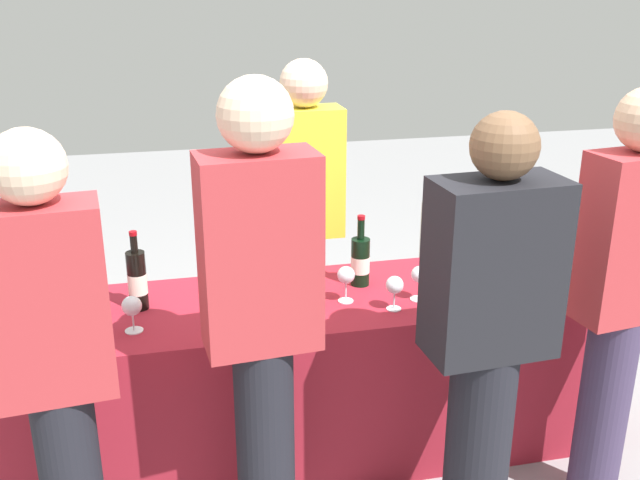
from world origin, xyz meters
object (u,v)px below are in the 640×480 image
(wine_glass_3, at_px, (346,276))
(wine_glass_5, at_px, (419,276))
(wine_bottle_0, at_px, (137,280))
(guest_0, at_px, (55,365))
(guest_1, at_px, (261,316))
(wine_glass_1, at_px, (259,285))
(guest_2, at_px, (488,333))
(wine_glass_2, at_px, (313,281))
(menu_board, at_px, (455,264))
(wine_bottle_1, at_px, (253,270))
(wine_bottle_2, at_px, (360,261))
(server_pouring, at_px, (305,215))
(wine_bottle_3, at_px, (469,243))
(wine_glass_4, at_px, (395,286))
(guest_3, at_px, (622,291))
(wine_glass_0, at_px, (132,307))

(wine_glass_3, distance_m, wine_glass_5, 0.30)
(wine_bottle_0, distance_m, wine_glass_5, 1.12)
(guest_0, height_order, guest_1, guest_1)
(wine_glass_1, bearing_deg, guest_0, -140.19)
(wine_glass_1, distance_m, guest_2, 0.92)
(wine_glass_2, relative_size, menu_board, 0.17)
(wine_bottle_1, relative_size, menu_board, 0.38)
(wine_bottle_1, xyz_separation_m, wine_glass_5, (0.65, -0.20, -0.00))
(wine_glass_5, xyz_separation_m, menu_board, (0.63, 1.06, -0.43))
(wine_bottle_2, distance_m, guest_1, 0.84)
(server_pouring, bearing_deg, guest_2, 106.13)
(wine_glass_1, distance_m, server_pouring, 0.68)
(wine_bottle_3, distance_m, guest_0, 1.84)
(guest_1, bearing_deg, wine_glass_4, 29.23)
(wine_bottle_2, height_order, guest_3, guest_3)
(guest_0, bearing_deg, wine_glass_5, 15.43)
(wine_bottle_3, distance_m, server_pouring, 0.78)
(wine_bottle_3, relative_size, guest_3, 0.20)
(wine_glass_0, relative_size, guest_1, 0.08)
(guest_0, distance_m, guest_1, 0.64)
(wine_bottle_3, bearing_deg, wine_glass_4, -144.26)
(wine_bottle_0, distance_m, wine_glass_3, 0.82)
(wine_glass_5, bearing_deg, guest_1, -147.32)
(wine_bottle_3, bearing_deg, wine_glass_3, -161.08)
(wine_bottle_1, bearing_deg, wine_glass_0, -154.65)
(wine_glass_3, height_order, guest_2, guest_2)
(wine_glass_5, xyz_separation_m, guest_0, (-1.34, -0.51, 0.05))
(wine_bottle_1, bearing_deg, wine_glass_4, -26.89)
(wine_glass_3, xyz_separation_m, guest_2, (0.33, -0.61, 0.02))
(wine_glass_2, bearing_deg, menu_board, 43.70)
(wine_bottle_2, distance_m, guest_0, 1.35)
(wine_bottle_1, distance_m, server_pouring, 0.57)
(wine_bottle_2, height_order, wine_glass_1, wine_bottle_2)
(wine_glass_5, relative_size, menu_board, 0.18)
(server_pouring, bearing_deg, wine_glass_3, 93.28)
(guest_0, relative_size, guest_3, 0.98)
(wine_bottle_1, height_order, menu_board, wine_bottle_1)
(wine_bottle_0, xyz_separation_m, wine_glass_0, (-0.02, -0.20, -0.02))
(wine_glass_1, height_order, guest_2, guest_2)
(wine_glass_1, height_order, menu_board, wine_glass_1)
(wine_bottle_0, distance_m, guest_2, 1.36)
(wine_bottle_2, xyz_separation_m, wine_glass_2, (-0.24, -0.15, -0.01))
(wine_bottle_3, bearing_deg, wine_glass_0, -168.72)
(server_pouring, bearing_deg, wine_glass_4, 105.36)
(menu_board, bearing_deg, wine_bottle_3, -122.54)
(guest_0, bearing_deg, guest_1, -0.21)
(guest_1, relative_size, menu_board, 2.12)
(wine_glass_1, relative_size, guest_1, 0.08)
(wine_bottle_3, distance_m, menu_board, 0.97)
(wine_glass_2, xyz_separation_m, menu_board, (1.05, 1.01, -0.42))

